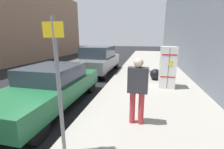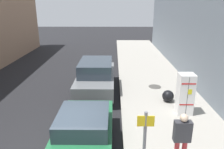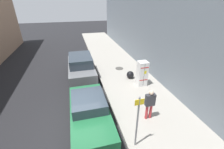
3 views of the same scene
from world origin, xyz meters
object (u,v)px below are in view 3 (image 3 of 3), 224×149
pedestrian_walking_far (150,103)px  parked_sedan_green (89,110)px  street_sign_post (137,120)px  parked_suv_gray (81,66)px  discarded_refrigerator (142,74)px  trash_bag (130,75)px

pedestrian_walking_far → parked_sedan_green: 3.04m
street_sign_post → parked_suv_gray: street_sign_post is taller
discarded_refrigerator → pedestrian_walking_far: bearing=71.3°
trash_bag → parked_suv_gray: 3.99m
street_sign_post → pedestrian_walking_far: street_sign_post is taller
street_sign_post → discarded_refrigerator: bearing=-117.4°
street_sign_post → parked_sedan_green: bearing=-51.1°
trash_bag → parked_sedan_green: bearing=45.6°
parked_sedan_green → trash_bag: bearing=-134.4°
discarded_refrigerator → street_sign_post: street_sign_post is taller
street_sign_post → trash_bag: (-1.96, -5.73, -1.10)m
discarded_refrigerator → trash_bag: 1.37m
parked_sedan_green → pedestrian_walking_far: bearing=166.4°
trash_bag → parked_sedan_green: 5.17m
street_sign_post → pedestrian_walking_far: 1.89m
pedestrian_walking_far → parked_suv_gray: pedestrian_walking_far is taller
discarded_refrigerator → street_sign_post: 5.17m
street_sign_post → trash_bag: size_ratio=4.36×
pedestrian_walking_far → street_sign_post: bearing=-23.4°
parked_suv_gray → parked_sedan_green: 5.33m
trash_bag → parked_sedan_green: size_ratio=0.12×
discarded_refrigerator → parked_sedan_green: discarded_refrigerator is taller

